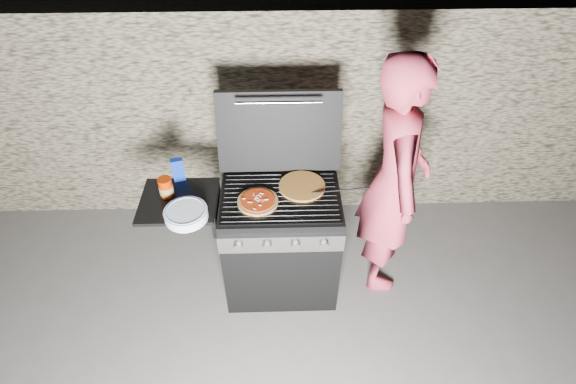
{
  "coord_description": "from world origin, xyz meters",
  "views": [
    {
      "loc": [
        -0.01,
        -2.18,
        2.89
      ],
      "look_at": [
        0.05,
        0.0,
        0.95
      ],
      "focal_mm": 28.0,
      "sensor_mm": 36.0,
      "label": 1
    }
  ],
  "objects_px": {
    "gas_grill": "(247,244)",
    "person": "(394,181)",
    "sauce_jar": "(166,187)",
    "pizza_topped": "(258,201)"
  },
  "relations": [
    {
      "from": "sauce_jar",
      "to": "gas_grill",
      "type": "bearing_deg",
      "value": -5.1
    },
    {
      "from": "pizza_topped",
      "to": "person",
      "type": "xyz_separation_m",
      "value": [
        0.92,
        0.18,
        -0.0
      ]
    },
    {
      "from": "sauce_jar",
      "to": "pizza_topped",
      "type": "bearing_deg",
      "value": -9.26
    },
    {
      "from": "pizza_topped",
      "to": "person",
      "type": "height_order",
      "value": "person"
    },
    {
      "from": "gas_grill",
      "to": "sauce_jar",
      "type": "distance_m",
      "value": 0.72
    },
    {
      "from": "sauce_jar",
      "to": "person",
      "type": "xyz_separation_m",
      "value": [
        1.52,
        0.08,
        -0.05
      ]
    },
    {
      "from": "gas_grill",
      "to": "pizza_topped",
      "type": "distance_m",
      "value": 0.48
    },
    {
      "from": "gas_grill",
      "to": "person",
      "type": "bearing_deg",
      "value": 6.89
    },
    {
      "from": "person",
      "to": "sauce_jar",
      "type": "bearing_deg",
      "value": 96.68
    },
    {
      "from": "sauce_jar",
      "to": "person",
      "type": "height_order",
      "value": "person"
    }
  ]
}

